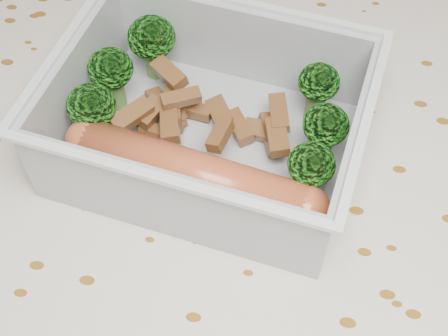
# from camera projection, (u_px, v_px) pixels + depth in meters

# --- Properties ---
(dining_table) EXTENTS (1.40, 0.90, 0.75)m
(dining_table) POSITION_uv_depth(u_px,v_px,m) (231.00, 250.00, 0.48)
(dining_table) COLOR brown
(dining_table) RESTS_ON ground
(tablecloth) EXTENTS (1.46, 0.96, 0.19)m
(tablecloth) POSITION_uv_depth(u_px,v_px,m) (232.00, 216.00, 0.44)
(tablecloth) COLOR beige
(tablecloth) RESTS_ON dining_table
(lunch_container) EXTENTS (0.22, 0.18, 0.07)m
(lunch_container) POSITION_uv_depth(u_px,v_px,m) (208.00, 128.00, 0.40)
(lunch_container) COLOR silver
(lunch_container) RESTS_ON tablecloth
(broccoli_florets) EXTENTS (0.18, 0.12, 0.05)m
(broccoli_florets) POSITION_uv_depth(u_px,v_px,m) (203.00, 95.00, 0.40)
(broccoli_florets) COLOR #608C3F
(broccoli_florets) RESTS_ON lunch_container
(meat_pile) EXTENTS (0.12, 0.08, 0.03)m
(meat_pile) POSITION_uv_depth(u_px,v_px,m) (195.00, 114.00, 0.42)
(meat_pile) COLOR brown
(meat_pile) RESTS_ON lunch_container
(sausage) EXTENTS (0.17, 0.06, 0.03)m
(sausage) POSITION_uv_depth(u_px,v_px,m) (193.00, 175.00, 0.38)
(sausage) COLOR #AE4B2A
(sausage) RESTS_ON lunch_container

